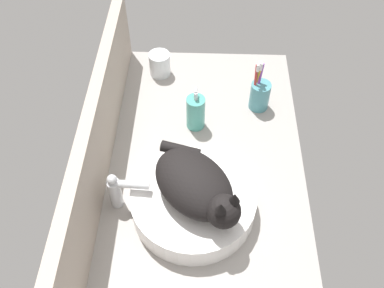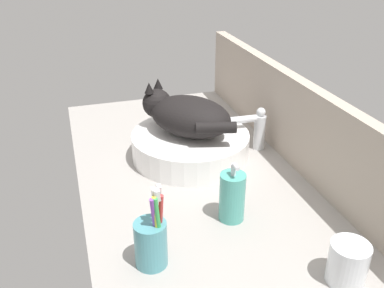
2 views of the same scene
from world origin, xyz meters
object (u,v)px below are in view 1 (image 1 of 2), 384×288
(sink_basin, at_px, (193,202))
(water_glass, at_px, (159,65))
(cat, at_px, (196,186))
(soap_dispenser, at_px, (195,112))
(toothbrush_cup, at_px, (259,94))
(faucet, at_px, (118,190))

(sink_basin, bearing_deg, water_glass, 13.85)
(cat, distance_m, water_glass, 0.61)
(soap_dispenser, distance_m, toothbrush_cup, 0.23)
(soap_dispenser, bearing_deg, cat, -177.79)
(cat, relative_size, toothbrush_cup, 1.60)
(soap_dispenser, xyz_separation_m, toothbrush_cup, (0.10, -0.21, -0.00))
(sink_basin, xyz_separation_m, toothbrush_cup, (0.42, -0.21, 0.02))
(water_glass, bearing_deg, toothbrush_cup, -114.24)
(sink_basin, bearing_deg, cat, -136.13)
(soap_dispenser, relative_size, toothbrush_cup, 0.82)
(sink_basin, bearing_deg, soap_dispenser, 0.59)
(soap_dispenser, height_order, water_glass, soap_dispenser)
(faucet, bearing_deg, sink_basin, -92.93)
(toothbrush_cup, bearing_deg, water_glass, 65.76)
(sink_basin, relative_size, water_glass, 3.99)
(sink_basin, xyz_separation_m, faucet, (0.01, 0.21, 0.03))
(cat, bearing_deg, faucet, 84.61)
(cat, xyz_separation_m, water_glass, (0.58, 0.15, -0.10))
(cat, height_order, soap_dispenser, cat)
(cat, bearing_deg, sink_basin, 43.87)
(soap_dispenser, bearing_deg, sink_basin, -179.41)
(toothbrush_cup, distance_m, water_glass, 0.38)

